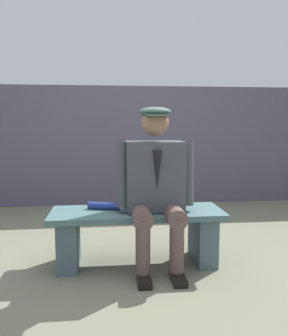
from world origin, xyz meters
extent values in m
plane|color=#6A6A55|center=(0.00, 0.00, 0.00)|extent=(30.00, 30.00, 0.00)
cube|color=#416161|center=(0.00, 0.00, 0.43)|extent=(1.40, 0.48, 0.05)
cube|color=#445961|center=(-0.56, 0.00, 0.20)|extent=(0.16, 0.41, 0.41)
cube|color=#445961|center=(0.56, 0.00, 0.20)|extent=(0.16, 0.41, 0.41)
cube|color=#3E4247|center=(-0.14, 0.00, 0.74)|extent=(0.46, 0.29, 0.56)
cylinder|color=#1E2338|center=(-0.14, 0.00, 0.99)|extent=(0.25, 0.25, 0.06)
cone|color=black|center=(-0.14, 0.15, 0.80)|extent=(0.07, 0.07, 0.31)
sphere|color=#8C664C|center=(-0.14, 0.02, 1.17)|extent=(0.22, 0.22, 0.22)
ellipsoid|color=#3C544B|center=(-0.14, 0.02, 1.25)|extent=(0.25, 0.25, 0.08)
cube|color=#3C544B|center=(-0.14, 0.12, 1.22)|extent=(0.18, 0.10, 0.02)
cylinder|color=brown|center=(-0.27, 0.15, 0.46)|extent=(0.15, 0.40, 0.15)
cylinder|color=brown|center=(-0.27, 0.31, 0.23)|extent=(0.11, 0.11, 0.46)
cube|color=black|center=(-0.27, 0.37, 0.03)|extent=(0.10, 0.24, 0.05)
cylinder|color=#3E4247|center=(-0.41, 0.04, 0.76)|extent=(0.11, 0.16, 0.52)
cylinder|color=brown|center=(-0.02, 0.15, 0.46)|extent=(0.15, 0.40, 0.15)
cylinder|color=brown|center=(-0.02, 0.31, 0.23)|extent=(0.11, 0.11, 0.46)
cube|color=black|center=(-0.02, 0.37, 0.03)|extent=(0.10, 0.24, 0.05)
cylinder|color=#3E4247|center=(0.12, 0.04, 0.76)|extent=(0.10, 0.14, 0.52)
cylinder|color=navy|center=(0.27, -0.06, 0.48)|extent=(0.27, 0.13, 0.06)
cube|color=#4F4959|center=(0.00, -2.27, 0.84)|extent=(12.00, 0.24, 1.68)
camera|label=1|loc=(0.24, 2.77, 1.16)|focal=37.19mm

